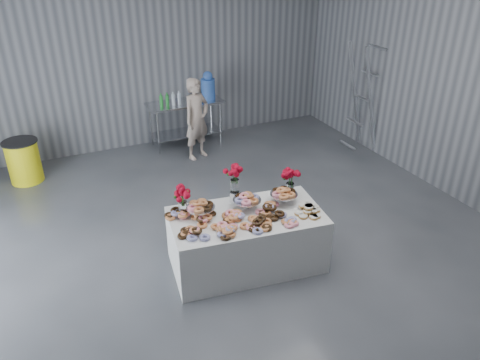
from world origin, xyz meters
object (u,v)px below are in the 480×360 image
object	(u,v)px
prep_table	(186,115)
water_jug	(208,86)
display_table	(247,240)
stepladder	(362,98)
trash_barrel	(24,161)
person	(197,119)

from	to	relation	value
prep_table	water_jug	distance (m)	0.73
display_table	water_jug	bearing A→B (deg)	74.95
water_jug	stepladder	world-z (taller)	stepladder
trash_barrel	stepladder	xyz separation A→B (m)	(6.07, -1.32, 0.69)
display_table	trash_barrel	bearing A→B (deg)	123.68
person	stepladder	bearing A→B (deg)	-41.45
trash_barrel	stepladder	distance (m)	6.25
display_table	trash_barrel	world-z (taller)	display_table
stepladder	display_table	bearing A→B (deg)	-146.37
water_jug	stepladder	xyz separation A→B (m)	(2.50, -1.68, -0.08)
water_jug	trash_barrel	world-z (taller)	water_jug
prep_table	person	world-z (taller)	person
trash_barrel	prep_table	bearing A→B (deg)	6.68
water_jug	trash_barrel	distance (m)	3.67
stepladder	water_jug	bearing A→B (deg)	146.12
water_jug	trash_barrel	size ratio (longest dim) A/B	0.74
prep_table	trash_barrel	world-z (taller)	prep_table
prep_table	stepladder	xyz separation A→B (m)	(3.00, -1.68, 0.45)
display_table	person	distance (m)	3.47
display_table	water_jug	size ratio (longest dim) A/B	3.43
water_jug	stepladder	distance (m)	3.01
display_table	stepladder	xyz separation A→B (m)	(3.60, 2.39, 0.69)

